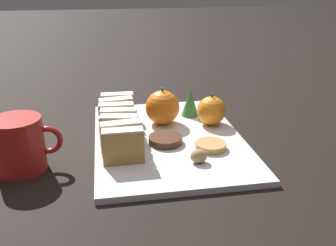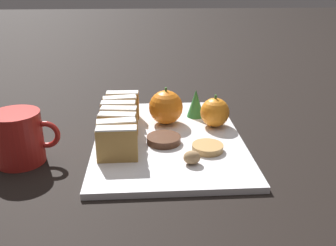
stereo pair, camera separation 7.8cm
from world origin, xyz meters
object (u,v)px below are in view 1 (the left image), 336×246
Objects in this scene: orange_far at (164,107)px; chocolate_cookie at (165,140)px; walnut at (199,156)px; coffee_mug at (19,145)px; orange_near at (211,111)px.

orange_far reaches higher than chocolate_cookie.
coffee_mug reaches higher than walnut.
walnut is 0.45× the size of chocolate_cookie.
walnut is at bearing -63.57° from chocolate_cookie.
walnut is (-0.07, -0.17, -0.02)m from orange_near.
orange_far is at bearing 166.96° from orange_near.
orange_far reaches higher than orange_near.
orange_far is at bearing 81.73° from chocolate_cookie.
orange_near reaches higher than chocolate_cookie.
walnut is (0.03, -0.20, -0.03)m from orange_far.
orange_far is at bearing 27.11° from coffee_mug.
orange_far is 0.32m from coffee_mug.
orange_far is 0.20m from walnut.
orange_near is 1.06× the size of chocolate_cookie.
coffee_mug reaches higher than orange_near.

